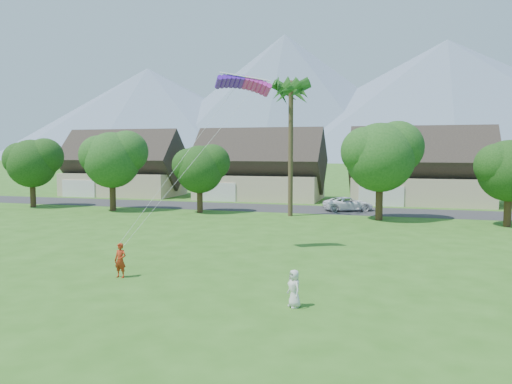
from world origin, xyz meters
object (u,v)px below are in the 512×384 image
(watcher, at_px, (294,288))
(kite_flyer, at_px, (120,260))
(parked_car, at_px, (348,204))
(parafoil_kite, at_px, (243,82))

(watcher, bearing_deg, kite_flyer, -144.67)
(parked_car, bearing_deg, kite_flyer, 141.43)
(watcher, height_order, parafoil_kite, parafoil_kite)
(kite_flyer, relative_size, watcher, 1.13)
(watcher, relative_size, parafoil_kite, 0.43)
(kite_flyer, distance_m, parked_car, 30.62)
(kite_flyer, height_order, watcher, kite_flyer)
(watcher, height_order, parked_car, watcher)
(parked_car, bearing_deg, watcher, 158.29)
(parafoil_kite, bearing_deg, parked_car, 52.34)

